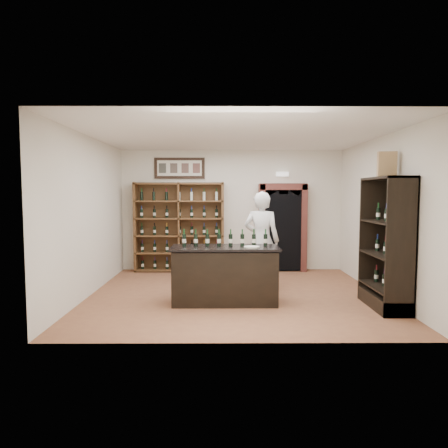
# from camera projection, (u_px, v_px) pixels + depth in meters

# --- Properties ---
(floor) EXTENTS (5.50, 5.50, 0.00)m
(floor) POSITION_uv_depth(u_px,v_px,m) (235.00, 294.00, 7.64)
(floor) COLOR brown
(floor) RESTS_ON ground
(ceiling) EXTENTS (5.50, 5.50, 0.00)m
(ceiling) POSITION_uv_depth(u_px,v_px,m) (235.00, 136.00, 7.40)
(ceiling) COLOR white
(ceiling) RESTS_ON wall_back
(wall_back) EXTENTS (5.50, 0.04, 3.00)m
(wall_back) POSITION_uv_depth(u_px,v_px,m) (232.00, 210.00, 10.01)
(wall_back) COLOR beige
(wall_back) RESTS_ON ground
(wall_left) EXTENTS (0.04, 5.00, 3.00)m
(wall_left) POSITION_uv_depth(u_px,v_px,m) (89.00, 216.00, 7.50)
(wall_left) COLOR beige
(wall_left) RESTS_ON ground
(wall_right) EXTENTS (0.04, 5.00, 3.00)m
(wall_right) POSITION_uv_depth(u_px,v_px,m) (380.00, 216.00, 7.54)
(wall_right) COLOR beige
(wall_right) RESTS_ON ground
(wine_shelf) EXTENTS (2.20, 0.38, 2.20)m
(wine_shelf) POSITION_uv_depth(u_px,v_px,m) (179.00, 227.00, 9.87)
(wine_shelf) COLOR brown
(wine_shelf) RESTS_ON ground
(framed_picture) EXTENTS (1.25, 0.04, 0.52)m
(framed_picture) POSITION_uv_depth(u_px,v_px,m) (180.00, 168.00, 9.89)
(framed_picture) COLOR black
(framed_picture) RESTS_ON wall_back
(arched_doorway) EXTENTS (1.17, 0.35, 2.17)m
(arched_doorway) POSITION_uv_depth(u_px,v_px,m) (282.00, 225.00, 9.88)
(arched_doorway) COLOR black
(arched_doorway) RESTS_ON ground
(emergency_light) EXTENTS (0.30, 0.10, 0.10)m
(emergency_light) POSITION_uv_depth(u_px,v_px,m) (282.00, 174.00, 9.87)
(emergency_light) COLOR white
(emergency_light) RESTS_ON wall_back
(tasting_counter) EXTENTS (1.88, 0.78, 1.00)m
(tasting_counter) POSITION_uv_depth(u_px,v_px,m) (225.00, 275.00, 7.00)
(tasting_counter) COLOR black
(tasting_counter) RESTS_ON ground
(counter_bottle_0) EXTENTS (0.07, 0.07, 0.30)m
(counter_bottle_0) POSITION_uv_depth(u_px,v_px,m) (184.00, 240.00, 7.04)
(counter_bottle_0) COLOR black
(counter_bottle_0) RESTS_ON tasting_counter
(counter_bottle_1) EXTENTS (0.07, 0.07, 0.30)m
(counter_bottle_1) POSITION_uv_depth(u_px,v_px,m) (196.00, 240.00, 7.05)
(counter_bottle_1) COLOR black
(counter_bottle_1) RESTS_ON tasting_counter
(counter_bottle_2) EXTENTS (0.07, 0.07, 0.30)m
(counter_bottle_2) POSITION_uv_depth(u_px,v_px,m) (207.00, 240.00, 7.05)
(counter_bottle_2) COLOR black
(counter_bottle_2) RESTS_ON tasting_counter
(counter_bottle_3) EXTENTS (0.07, 0.07, 0.30)m
(counter_bottle_3) POSITION_uv_depth(u_px,v_px,m) (219.00, 240.00, 7.05)
(counter_bottle_3) COLOR black
(counter_bottle_3) RESTS_ON tasting_counter
(counter_bottle_4) EXTENTS (0.07, 0.07, 0.30)m
(counter_bottle_4) POSITION_uv_depth(u_px,v_px,m) (231.00, 240.00, 7.05)
(counter_bottle_4) COLOR black
(counter_bottle_4) RESTS_ON tasting_counter
(counter_bottle_5) EXTENTS (0.07, 0.07, 0.30)m
(counter_bottle_5) POSITION_uv_depth(u_px,v_px,m) (242.00, 240.00, 7.05)
(counter_bottle_5) COLOR black
(counter_bottle_5) RESTS_ON tasting_counter
(counter_bottle_6) EXTENTS (0.07, 0.07, 0.30)m
(counter_bottle_6) POSITION_uv_depth(u_px,v_px,m) (254.00, 240.00, 7.05)
(counter_bottle_6) COLOR black
(counter_bottle_6) RESTS_ON tasting_counter
(counter_bottle_7) EXTENTS (0.07, 0.07, 0.30)m
(counter_bottle_7) POSITION_uv_depth(u_px,v_px,m) (265.00, 240.00, 7.05)
(counter_bottle_7) COLOR black
(counter_bottle_7) RESTS_ON tasting_counter
(side_cabinet) EXTENTS (0.48, 1.20, 2.20)m
(side_cabinet) POSITION_uv_depth(u_px,v_px,m) (387.00, 263.00, 6.70)
(side_cabinet) COLOR black
(side_cabinet) RESTS_ON ground
(shopkeeper) EXTENTS (0.83, 0.67, 1.97)m
(shopkeeper) POSITION_uv_depth(u_px,v_px,m) (262.00, 240.00, 8.05)
(shopkeeper) COLOR silver
(shopkeeper) RESTS_ON ground
(plate) EXTENTS (0.27, 0.27, 0.02)m
(plate) POSITION_uv_depth(u_px,v_px,m) (252.00, 247.00, 6.84)
(plate) COLOR beige
(plate) RESTS_ON tasting_counter
(wine_crate) EXTENTS (0.32, 0.17, 0.43)m
(wine_crate) POSITION_uv_depth(u_px,v_px,m) (387.00, 165.00, 6.71)
(wine_crate) COLOR tan
(wine_crate) RESTS_ON side_cabinet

